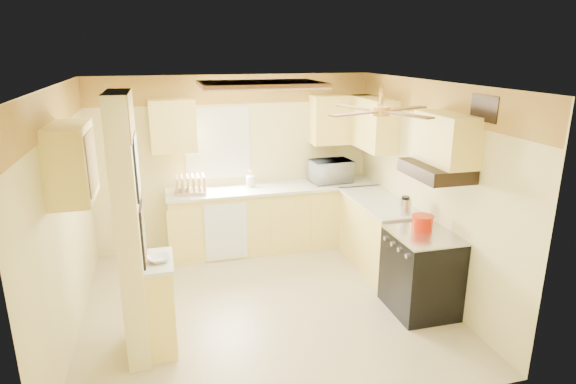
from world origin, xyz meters
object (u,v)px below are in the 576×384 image
object	(u,v)px
bowl	(159,259)
dutch_oven	(423,222)
kettle	(405,206)
microwave	(331,171)
stove	(421,272)

from	to	relation	value
bowl	dutch_oven	bearing A→B (deg)	3.52
kettle	microwave	bearing A→B (deg)	102.87
stove	dutch_oven	distance (m)	0.56
microwave	kettle	size ratio (longest dim) A/B	2.67
microwave	bowl	size ratio (longest dim) A/B	2.85
dutch_oven	kettle	world-z (taller)	kettle
stove	dutch_oven	bearing A→B (deg)	69.93
dutch_oven	kettle	xyz separation A→B (m)	(0.02, 0.45, 0.05)
microwave	dutch_oven	size ratio (longest dim) A/B	2.44
microwave	dutch_oven	bearing A→B (deg)	95.07
dutch_oven	kettle	size ratio (longest dim) A/B	1.09
stove	microwave	xyz separation A→B (m)	(-0.29, 2.19, 0.64)
dutch_oven	microwave	bearing A→B (deg)	99.51
stove	dutch_oven	size ratio (longest dim) A/B	3.79
microwave	bowl	xyz separation A→B (m)	(-2.49, -2.22, -0.14)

